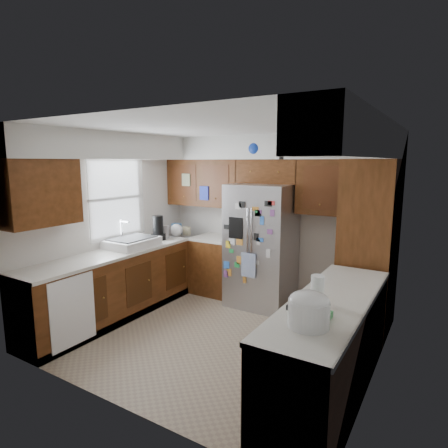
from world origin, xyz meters
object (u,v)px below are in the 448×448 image
(rice_cooker, at_px, (309,309))
(paper_towel, at_px, (317,290))
(fridge, at_px, (261,246))
(pantry, at_px, (369,247))

(rice_cooker, bearing_deg, paper_towel, 99.94)
(fridge, bearing_deg, pantry, -2.06)
(pantry, bearing_deg, paper_towel, -92.60)
(rice_cooker, bearing_deg, pantry, 89.99)
(pantry, relative_size, rice_cooker, 6.84)
(fridge, distance_m, rice_cooker, 2.77)
(pantry, relative_size, fridge, 1.19)
(pantry, bearing_deg, fridge, 177.94)
(paper_towel, bearing_deg, pantry, 87.40)
(rice_cooker, relative_size, paper_towel, 1.25)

